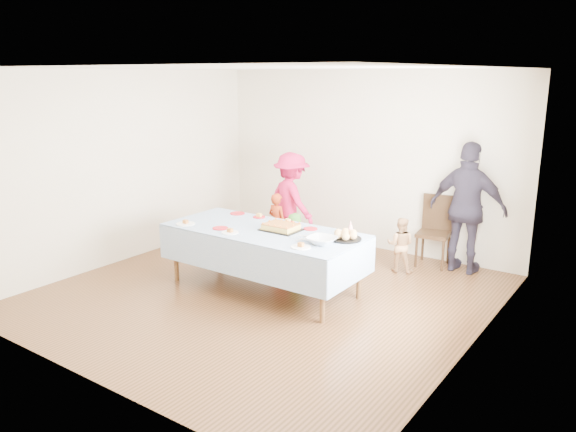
# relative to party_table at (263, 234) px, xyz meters

# --- Properties ---
(ground) EXTENTS (5.00, 5.00, 0.00)m
(ground) POSITION_rel_party_table_xyz_m (0.12, -0.11, -0.72)
(ground) COLOR #422B12
(ground) RESTS_ON ground
(room_walls) EXTENTS (5.04, 5.04, 2.72)m
(room_walls) POSITION_rel_party_table_xyz_m (0.18, -0.11, 1.05)
(room_walls) COLOR beige
(room_walls) RESTS_ON ground
(party_table) EXTENTS (2.50, 1.10, 0.78)m
(party_table) POSITION_rel_party_table_xyz_m (0.00, 0.00, 0.00)
(party_table) COLOR #52361C
(party_table) RESTS_ON ground
(birthday_cake) EXTENTS (0.46, 0.36, 0.08)m
(birthday_cake) POSITION_rel_party_table_xyz_m (0.20, 0.10, 0.09)
(birthday_cake) COLOR black
(birthday_cake) RESTS_ON party_table
(rolls_tray) EXTENTS (0.37, 0.37, 0.11)m
(rolls_tray) POSITION_rel_party_table_xyz_m (1.04, 0.20, 0.10)
(rolls_tray) COLOR black
(rolls_tray) RESTS_ON party_table
(punch_bowl) EXTENTS (0.33, 0.33, 0.08)m
(punch_bowl) POSITION_rel_party_table_xyz_m (0.90, -0.10, 0.10)
(punch_bowl) COLOR silver
(punch_bowl) RESTS_ON party_table
(party_hat) EXTENTS (0.11, 0.11, 0.18)m
(party_hat) POSITION_rel_party_table_xyz_m (1.00, 0.39, 0.15)
(party_hat) COLOR white
(party_hat) RESTS_ON party_table
(fork_pile) EXTENTS (0.24, 0.18, 0.07)m
(fork_pile) POSITION_rel_party_table_xyz_m (0.69, -0.13, 0.09)
(fork_pile) COLOR white
(fork_pile) RESTS_ON party_table
(plate_red_far_a) EXTENTS (0.20, 0.20, 0.01)m
(plate_red_far_a) POSITION_rel_party_table_xyz_m (-0.77, 0.42, 0.06)
(plate_red_far_a) COLOR red
(plate_red_far_a) RESTS_ON party_table
(plate_red_far_b) EXTENTS (0.16, 0.16, 0.01)m
(plate_red_far_b) POSITION_rel_party_table_xyz_m (-0.41, 0.44, 0.06)
(plate_red_far_b) COLOR red
(plate_red_far_b) RESTS_ON party_table
(plate_red_far_c) EXTENTS (0.18, 0.18, 0.01)m
(plate_red_far_c) POSITION_rel_party_table_xyz_m (0.07, 0.42, 0.06)
(plate_red_far_c) COLOR red
(plate_red_far_c) RESTS_ON party_table
(plate_red_far_d) EXTENTS (0.18, 0.18, 0.01)m
(plate_red_far_d) POSITION_rel_party_table_xyz_m (0.47, 0.34, 0.06)
(plate_red_far_d) COLOR red
(plate_red_far_d) RESTS_ON party_table
(plate_red_near) EXTENTS (0.19, 0.19, 0.01)m
(plate_red_near) POSITION_rel_party_table_xyz_m (-0.46, -0.27, 0.06)
(plate_red_near) COLOR red
(plate_red_near) RESTS_ON party_table
(plate_white_left) EXTENTS (0.24, 0.24, 0.01)m
(plate_white_left) POSITION_rel_party_table_xyz_m (-0.96, -0.37, 0.06)
(plate_white_left) COLOR white
(plate_white_left) RESTS_ON party_table
(plate_white_mid) EXTENTS (0.21, 0.21, 0.01)m
(plate_white_mid) POSITION_rel_party_table_xyz_m (-0.23, -0.35, 0.06)
(plate_white_mid) COLOR white
(plate_white_mid) RESTS_ON party_table
(plate_white_right) EXTENTS (0.22, 0.22, 0.01)m
(plate_white_right) POSITION_rel_party_table_xyz_m (0.79, -0.35, 0.06)
(plate_white_right) COLOR white
(plate_white_right) RESTS_ON party_table
(dining_chair) EXTENTS (0.48, 0.48, 0.99)m
(dining_chair) POSITION_rel_party_table_xyz_m (1.39, 2.17, -0.17)
(dining_chair) COLOR black
(dining_chair) RESTS_ON ground
(toddler_left) EXTENTS (0.36, 0.27, 0.92)m
(toddler_left) POSITION_rel_party_table_xyz_m (-0.73, 1.28, -0.26)
(toddler_left) COLOR #B83717
(toddler_left) RESTS_ON ground
(toddler_mid) EXTENTS (0.47, 0.40, 0.81)m
(toddler_mid) POSITION_rel_party_table_xyz_m (-0.07, 0.79, -0.32)
(toddler_mid) COLOR #3D7E2A
(toddler_mid) RESTS_ON ground
(toddler_right) EXTENTS (0.43, 0.37, 0.76)m
(toddler_right) POSITION_rel_party_table_xyz_m (1.13, 1.59, -0.34)
(toddler_right) COLOR tan
(toddler_right) RESTS_ON ground
(adult_left) EXTENTS (1.10, 0.87, 1.49)m
(adult_left) POSITION_rel_party_table_xyz_m (-0.69, 1.61, 0.02)
(adult_left) COLOR #D91B53
(adult_left) RESTS_ON ground
(adult_right) EXTENTS (1.06, 0.48, 1.78)m
(adult_right) POSITION_rel_party_table_xyz_m (1.84, 2.09, 0.17)
(adult_right) COLOR #2D2736
(adult_right) RESTS_ON ground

